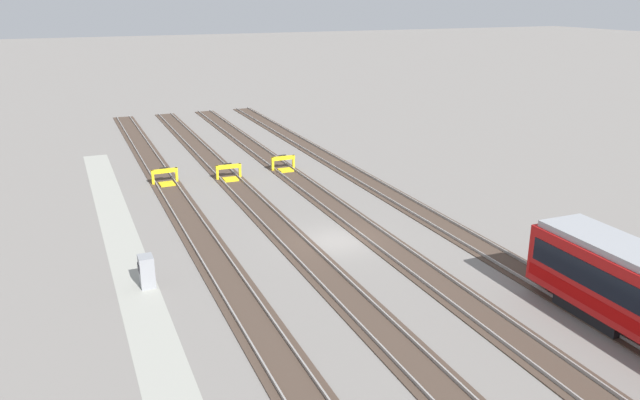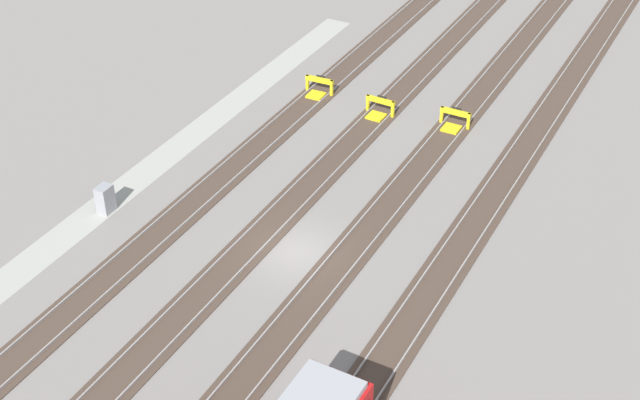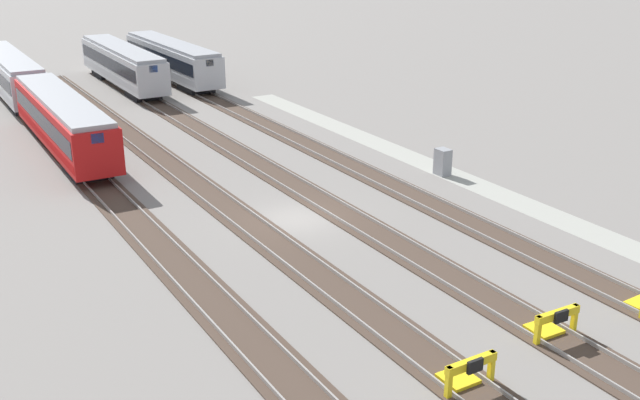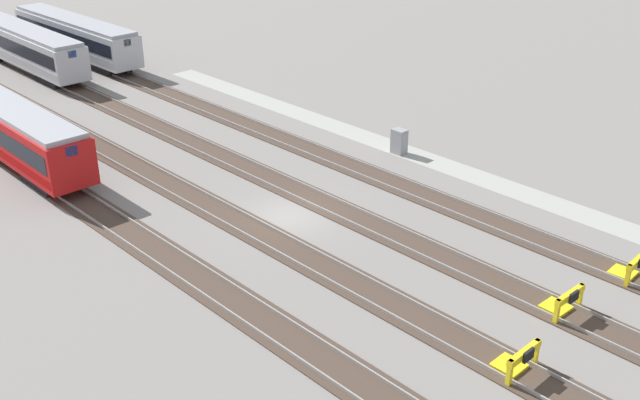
# 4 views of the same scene
# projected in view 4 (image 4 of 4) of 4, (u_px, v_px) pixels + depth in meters

# --- Properties ---
(ground_plane) EXTENTS (400.00, 400.00, 0.00)m
(ground_plane) POSITION_uv_depth(u_px,v_px,m) (289.00, 216.00, 40.06)
(ground_plane) COLOR gray
(service_walkway) EXTENTS (54.00, 2.00, 0.01)m
(service_walkway) POSITION_uv_depth(u_px,v_px,m) (426.00, 159.00, 47.25)
(service_walkway) COLOR #9E9E93
(service_walkway) RESTS_ON ground
(rail_track_nearest) EXTENTS (90.00, 2.23, 0.21)m
(rail_track_nearest) POSITION_uv_depth(u_px,v_px,m) (379.00, 177.00, 44.53)
(rail_track_nearest) COLOR #47382D
(rail_track_nearest) RESTS_ON ground
(rail_track_near_inner) EXTENTS (90.00, 2.24, 0.21)m
(rail_track_near_inner) POSITION_uv_depth(u_px,v_px,m) (321.00, 202.00, 41.54)
(rail_track_near_inner) COLOR #47382D
(rail_track_near_inner) RESTS_ON ground
(rail_track_middle) EXTENTS (90.00, 2.24, 0.21)m
(rail_track_middle) POSITION_uv_depth(u_px,v_px,m) (254.00, 230.00, 38.54)
(rail_track_middle) COLOR #47382D
(rail_track_middle) RESTS_ON ground
(rail_track_far_inner) EXTENTS (90.00, 2.23, 0.21)m
(rail_track_far_inner) POSITION_uv_depth(u_px,v_px,m) (175.00, 263.00, 35.55)
(rail_track_far_inner) COLOR #47382D
(rail_track_far_inner) RESTS_ON ground
(subway_car_front_row_leftmost) EXTENTS (18.02, 2.98, 3.70)m
(subway_car_front_row_leftmost) POSITION_uv_depth(u_px,v_px,m) (7.00, 127.00, 46.63)
(subway_car_front_row_leftmost) COLOR #B71414
(subway_car_front_row_leftmost) RESTS_ON ground
(subway_car_front_row_left_inner) EXTENTS (18.02, 2.97, 3.70)m
(subway_car_front_row_left_inner) POSITION_uv_depth(u_px,v_px,m) (25.00, 46.00, 64.73)
(subway_car_front_row_left_inner) COLOR #B7BABF
(subway_car_front_row_left_inner) RESTS_ON ground
(subway_car_front_row_centre) EXTENTS (18.04, 3.12, 3.70)m
(subway_car_front_row_centre) POSITION_uv_depth(u_px,v_px,m) (75.00, 36.00, 67.89)
(subway_car_front_row_centre) COLOR #B7BABF
(subway_car_front_row_centre) RESTS_ON ground
(bumper_stop_nearest_track) EXTENTS (1.38, 2.01, 1.22)m
(bumper_stop_nearest_track) POSITION_uv_depth(u_px,v_px,m) (631.00, 268.00, 34.24)
(bumper_stop_nearest_track) COLOR yellow
(bumper_stop_nearest_track) RESTS_ON ground
(bumper_stop_near_inner_track) EXTENTS (1.36, 2.01, 1.22)m
(bumper_stop_near_inner_track) POSITION_uv_depth(u_px,v_px,m) (563.00, 302.00, 31.69)
(bumper_stop_near_inner_track) COLOR yellow
(bumper_stop_near_inner_track) RESTS_ON ground
(bumper_stop_middle_track) EXTENTS (1.34, 2.00, 1.22)m
(bumper_stop_middle_track) POSITION_uv_depth(u_px,v_px,m) (517.00, 361.00, 28.14)
(bumper_stop_middle_track) COLOR yellow
(bumper_stop_middle_track) RESTS_ON ground
(electrical_cabinet) EXTENTS (0.90, 0.73, 1.60)m
(electrical_cabinet) POSITION_uv_depth(u_px,v_px,m) (399.00, 141.00, 47.74)
(electrical_cabinet) COLOR gray
(electrical_cabinet) RESTS_ON ground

